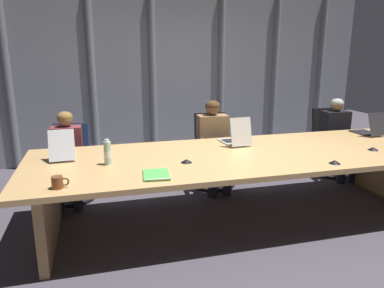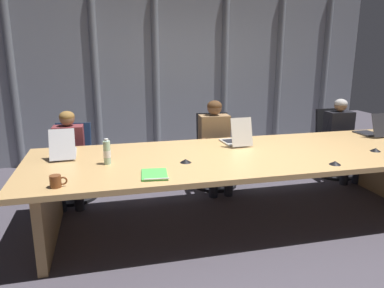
% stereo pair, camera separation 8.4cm
% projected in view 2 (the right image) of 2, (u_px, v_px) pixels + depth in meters
% --- Properties ---
extents(ground_plane, '(12.69, 12.69, 0.00)m').
position_uv_depth(ground_plane, '(243.00, 219.00, 4.00)').
color(ground_plane, '#47424C').
extents(conference_table, '(4.46, 1.48, 0.75)m').
position_uv_depth(conference_table, '(245.00, 166.00, 3.85)').
color(conference_table, tan).
rests_on(conference_table, ground_plane).
extents(curtain_backdrop, '(6.34, 0.17, 2.69)m').
position_uv_depth(curtain_backdrop, '(188.00, 78.00, 6.14)').
color(curtain_backdrop, gray).
rests_on(curtain_backdrop, ground_plane).
extents(laptop_left_end, '(0.27, 0.51, 0.30)m').
position_uv_depth(laptop_left_end, '(64.00, 150.00, 3.73)').
color(laptop_left_end, '#BCBCC1').
rests_on(laptop_left_end, conference_table).
extents(laptop_left_mid, '(0.27, 0.44, 0.33)m').
position_uv_depth(laptop_left_mid, '(236.00, 139.00, 4.18)').
color(laptop_left_mid, beige).
rests_on(laptop_left_mid, conference_table).
extents(laptop_center, '(0.25, 0.41, 0.30)m').
position_uv_depth(laptop_center, '(372.00, 131.00, 4.63)').
color(laptop_center, '#2D2D33').
rests_on(laptop_center, conference_table).
extents(office_chair_left_end, '(0.60, 0.61, 0.91)m').
position_uv_depth(office_chair_left_end, '(73.00, 170.00, 4.55)').
color(office_chair_left_end, navy).
rests_on(office_chair_left_end, ground_plane).
extents(office_chair_left_mid, '(0.60, 0.60, 0.97)m').
position_uv_depth(office_chair_left_mid, '(214.00, 159.00, 4.98)').
color(office_chair_left_mid, black).
rests_on(office_chair_left_mid, ground_plane).
extents(office_chair_center, '(0.60, 0.60, 0.96)m').
position_uv_depth(office_chair_center, '(334.00, 151.00, 5.41)').
color(office_chair_center, black).
rests_on(office_chair_center, ground_plane).
extents(person_left_end, '(0.37, 0.55, 1.10)m').
position_uv_depth(person_left_end, '(69.00, 153.00, 4.32)').
color(person_left_end, brown).
rests_on(person_left_end, ground_plane).
extents(person_left_mid, '(0.41, 0.56, 1.17)m').
position_uv_depth(person_left_mid, '(216.00, 140.00, 4.75)').
color(person_left_mid, olive).
rests_on(person_left_mid, ground_plane).
extents(person_center, '(0.39, 0.55, 1.14)m').
position_uv_depth(person_center, '(342.00, 135.00, 5.18)').
color(person_center, black).
rests_on(person_center, ground_plane).
extents(water_bottle_primary, '(0.07, 0.07, 0.25)m').
position_uv_depth(water_bottle_primary, '(107.00, 153.00, 3.43)').
color(water_bottle_primary, '#ADD1B2').
rests_on(water_bottle_primary, conference_table).
extents(coffee_mug_near, '(0.13, 0.09, 0.10)m').
position_uv_depth(coffee_mug_near, '(56.00, 181.00, 2.85)').
color(coffee_mug_near, brown).
rests_on(coffee_mug_near, conference_table).
extents(conference_mic_left_side, '(0.11, 0.11, 0.03)m').
position_uv_depth(conference_mic_left_side, '(186.00, 161.00, 3.50)').
color(conference_mic_left_side, black).
rests_on(conference_mic_left_side, conference_table).
extents(conference_mic_middle, '(0.11, 0.11, 0.03)m').
position_uv_depth(conference_mic_middle, '(335.00, 163.00, 3.43)').
color(conference_mic_middle, black).
rests_on(conference_mic_middle, conference_table).
extents(conference_mic_right_side, '(0.11, 0.11, 0.03)m').
position_uv_depth(conference_mic_right_side, '(375.00, 150.00, 3.89)').
color(conference_mic_right_side, black).
rests_on(conference_mic_right_side, conference_table).
extents(spiral_notepad, '(0.25, 0.33, 0.03)m').
position_uv_depth(spiral_notepad, '(154.00, 175.00, 3.13)').
color(spiral_notepad, '#4CB74C').
rests_on(spiral_notepad, conference_table).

